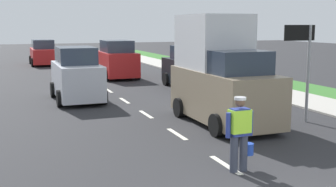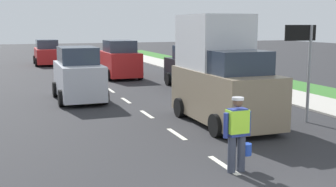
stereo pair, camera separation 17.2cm
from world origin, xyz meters
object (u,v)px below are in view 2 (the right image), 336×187
(car_oncoming_third, at_px, (47,53))
(car_parked_far, at_px, (193,69))
(lane_direction_sign, at_px, (304,50))
(delivery_truck, at_px, (221,74))
(car_outgoing_far, at_px, (120,60))
(car_oncoming_lead, at_px, (78,76))
(road_worker, at_px, (238,130))

(car_oncoming_third, bearing_deg, car_parked_far, -69.15)
(lane_direction_sign, xyz_separation_m, delivery_truck, (-2.47, 0.95, -0.80))
(car_outgoing_far, relative_size, car_oncoming_lead, 0.99)
(road_worker, relative_size, car_parked_far, 0.41)
(lane_direction_sign, bearing_deg, car_oncoming_lead, 132.65)
(lane_direction_sign, bearing_deg, car_outgoing_far, 101.37)
(lane_direction_sign, relative_size, car_parked_far, 0.79)
(car_parked_far, xyz_separation_m, car_oncoming_lead, (-6.03, -1.63, 0.06))
(car_oncoming_third, bearing_deg, road_worker, -86.03)
(road_worker, height_order, lane_direction_sign, lane_direction_sign)
(road_worker, xyz_separation_m, car_oncoming_third, (-1.92, 27.66, 0.00))
(delivery_truck, height_order, car_oncoming_lead, delivery_truck)
(car_outgoing_far, xyz_separation_m, car_oncoming_lead, (-3.48, -7.01, 0.00))
(road_worker, relative_size, car_oncoming_lead, 0.42)
(lane_direction_sign, distance_m, car_parked_far, 8.54)
(car_parked_far, bearing_deg, car_oncoming_lead, -164.86)
(road_worker, height_order, car_oncoming_third, car_oncoming_third)
(road_worker, bearing_deg, delivery_truck, 67.49)
(car_parked_far, relative_size, car_oncoming_lead, 1.02)
(road_worker, relative_size, delivery_truck, 0.36)
(delivery_truck, bearing_deg, car_oncoming_lead, 122.99)
(delivery_truck, xyz_separation_m, car_outgoing_far, (-0.31, 12.85, -0.55))
(road_worker, height_order, car_outgoing_far, car_outgoing_far)
(car_oncoming_lead, bearing_deg, lane_direction_sign, -47.35)
(delivery_truck, xyz_separation_m, car_oncoming_lead, (-3.79, 5.83, -0.55))
(road_worker, bearing_deg, car_oncoming_third, 93.97)
(delivery_truck, relative_size, car_oncoming_third, 1.07)
(car_parked_far, bearing_deg, road_worker, -108.92)
(road_worker, height_order, delivery_truck, delivery_truck)
(lane_direction_sign, distance_m, delivery_truck, 2.76)
(road_worker, distance_m, car_oncoming_third, 27.73)
(road_worker, relative_size, car_outgoing_far, 0.43)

